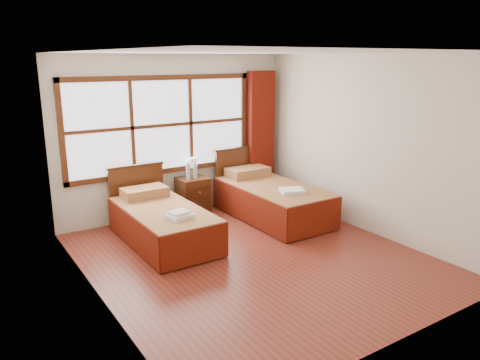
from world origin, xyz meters
TOP-DOWN VIEW (x-y plane):
  - floor at (0.00, 0.00)m, footprint 4.50×4.50m
  - ceiling at (0.00, 0.00)m, footprint 4.50×4.50m
  - wall_back at (0.00, 2.25)m, footprint 4.00×0.00m
  - wall_left at (-2.00, 0.00)m, footprint 0.00×4.50m
  - wall_right at (2.00, 0.00)m, footprint 0.00×4.50m
  - window at (-0.25, 2.21)m, footprint 3.16×0.06m
  - curtain at (1.60, 2.11)m, footprint 0.50×0.16m
  - bed_left at (-0.76, 1.20)m, footprint 0.97×1.99m
  - bed_right at (1.16, 1.20)m, footprint 1.05×2.07m
  - nightstand at (0.16, 1.99)m, footprint 0.47×0.47m
  - towels_left at (-0.74, 0.66)m, footprint 0.35×0.31m
  - towels_right at (1.17, 0.67)m, footprint 0.44×0.41m
  - lamp at (0.21, 2.11)m, footprint 0.16×0.16m
  - bottle_near at (0.06, 1.96)m, footprint 0.07×0.07m
  - bottle_far at (0.18, 1.94)m, footprint 0.06×0.06m

SIDE VIEW (x-z plane):
  - floor at x=0.00m, z-range 0.00..0.00m
  - bed_left at x=-0.76m, z-range -0.18..0.76m
  - bed_right at x=1.16m, z-range -0.20..0.82m
  - nightstand at x=0.16m, z-range 0.00..0.63m
  - towels_left at x=-0.74m, z-range 0.50..0.59m
  - towels_right at x=1.17m, z-range 0.54..0.60m
  - bottle_far at x=0.18m, z-range 0.62..0.87m
  - bottle_near at x=0.06m, z-range 0.62..0.89m
  - lamp at x=0.21m, z-range 0.70..1.01m
  - curtain at x=1.60m, z-range 0.02..2.32m
  - wall_back at x=0.00m, z-range -0.70..3.30m
  - wall_left at x=-2.00m, z-range -0.95..3.55m
  - wall_right at x=2.00m, z-range -0.95..3.55m
  - window at x=-0.25m, z-range 0.72..2.28m
  - ceiling at x=0.00m, z-range 2.60..2.60m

